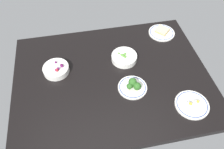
{
  "coord_description": "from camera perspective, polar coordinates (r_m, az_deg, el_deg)",
  "views": [
    {
      "loc": [
        18.39,
        92.64,
        120.17
      ],
      "look_at": [
        0.0,
        0.0,
        6.0
      ],
      "focal_mm": 36.05,
      "sensor_mm": 36.0,
      "label": 1
    }
  ],
  "objects": [
    {
      "name": "dining_table",
      "position": [
        1.51,
        -0.0,
        -0.97
      ],
      "size": [
        129.33,
        99.83,
        4.0
      ],
      "primitive_type": "cube",
      "color": "black",
      "rests_on": "ground"
    },
    {
      "name": "bowl_peas",
      "position": [
        1.58,
        3.12,
        4.39
      ],
      "size": [
        17.98,
        17.98,
        5.7
      ],
      "color": "white",
      "rests_on": "dining_table"
    },
    {
      "name": "bowl_berries",
      "position": [
        1.55,
        -13.98,
        1.35
      ],
      "size": [
        17.38,
        17.38,
        6.25
      ],
      "color": "white",
      "rests_on": "dining_table"
    },
    {
      "name": "plate_eggs",
      "position": [
        1.44,
        19.65,
        -7.17
      ],
      "size": [
        20.45,
        20.45,
        4.81
      ],
      "color": "white",
      "rests_on": "dining_table"
    },
    {
      "name": "plate_broccoli",
      "position": [
        1.42,
        5.33,
        -2.95
      ],
      "size": [
        18.65,
        18.65,
        8.28
      ],
      "color": "white",
      "rests_on": "dining_table"
    },
    {
      "name": "plate_sandwich",
      "position": [
        1.84,
        12.49,
        10.46
      ],
      "size": [
        20.27,
        20.27,
        4.22
      ],
      "color": "white",
      "rests_on": "dining_table"
    }
  ]
}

